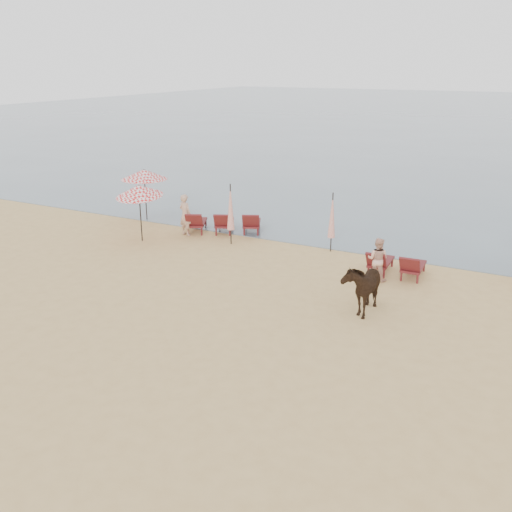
{
  "coord_description": "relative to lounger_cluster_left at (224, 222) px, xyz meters",
  "views": [
    {
      "loc": [
        8.41,
        -11.19,
        7.34
      ],
      "look_at": [
        0.0,
        5.0,
        1.1
      ],
      "focal_mm": 40.0,
      "sensor_mm": 36.0,
      "label": 1
    }
  ],
  "objects": [
    {
      "name": "ground",
      "position": [
        4.26,
        -10.07,
        -0.49
      ],
      "size": [
        120.0,
        120.0,
        0.0
      ],
      "primitive_type": "plane",
      "color": "tan",
      "rests_on": "ground"
    },
    {
      "name": "sea",
      "position": [
        4.26,
        69.93,
        -0.49
      ],
      "size": [
        160.0,
        140.0,
        0.06
      ],
      "primitive_type": "cube",
      "color": "#51606B",
      "rests_on": "ground"
    },
    {
      "name": "lounger_cluster_left",
      "position": [
        0.0,
        0.0,
        0.0
      ],
      "size": [
        3.74,
        3.09,
        0.71
      ],
      "rotation": [
        0.0,
        0.0,
        0.43
      ],
      "color": "maroon",
      "rests_on": "ground"
    },
    {
      "name": "lounger_cluster_right",
      "position": [
        8.25,
        -1.85,
        -0.03
      ],
      "size": [
        1.94,
        1.87,
        0.67
      ],
      "rotation": [
        0.0,
        0.0,
        0.04
      ],
      "color": "maroon",
      "rests_on": "ground"
    },
    {
      "name": "umbrella_open_left_a",
      "position": [
        -4.47,
        0.19,
        1.74
      ],
      "size": [
        2.19,
        2.19,
        2.49
      ],
      "rotation": [
        0.0,
        0.0,
        -0.13
      ],
      "color": "black",
      "rests_on": "ground"
    },
    {
      "name": "umbrella_open_left_b",
      "position": [
        -2.52,
        -2.67,
        1.7
      ],
      "size": [
        1.99,
        2.03,
        2.54
      ],
      "rotation": [
        0.0,
        0.0,
        -0.31
      ],
      "color": "black",
      "rests_on": "ground"
    },
    {
      "name": "umbrella_closed_left",
      "position": [
        1.1,
        -1.26,
        1.1
      ],
      "size": [
        0.31,
        0.31,
        2.58
      ],
      "rotation": [
        0.0,
        0.0,
        -0.22
      ],
      "color": "black",
      "rests_on": "ground"
    },
    {
      "name": "umbrella_closed_right",
      "position": [
        5.21,
        -0.27,
        1.01
      ],
      "size": [
        0.3,
        0.3,
        2.44
      ],
      "rotation": [
        0.0,
        0.0,
        0.41
      ],
      "color": "black",
      "rests_on": "ground"
    },
    {
      "name": "cow",
      "position": [
        8.08,
        -5.32,
        0.32
      ],
      "size": [
        0.95,
        1.97,
        1.64
      ],
      "primitive_type": "imported",
      "rotation": [
        0.0,
        0.0,
        0.04
      ],
      "color": "black",
      "rests_on": "ground"
    },
    {
      "name": "beachgoer_left",
      "position": [
        -1.33,
        -1.06,
        0.43
      ],
      "size": [
        0.76,
        0.59,
        1.85
      ],
      "primitive_type": "imported",
      "rotation": [
        0.0,
        0.0,
        2.9
      ],
      "color": "tan",
      "rests_on": "ground"
    },
    {
      "name": "beachgoer_right_a",
      "position": [
        7.77,
        -2.58,
        0.28
      ],
      "size": [
        0.76,
        0.6,
        1.55
      ],
      "primitive_type": "imported",
      "rotation": [
        0.0,
        0.0,
        3.15
      ],
      "color": "tan",
      "rests_on": "ground"
    }
  ]
}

